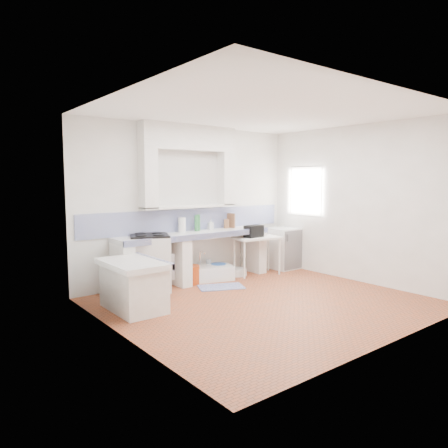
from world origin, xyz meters
TOP-DOWN VIEW (x-y plane):
  - floor at (0.00, 0.00)m, footprint 4.50×4.50m
  - ceiling at (0.00, 0.00)m, footprint 4.50×4.50m
  - wall_back at (0.00, 2.00)m, footprint 4.50×0.00m
  - wall_front at (0.00, -2.00)m, footprint 4.50×0.00m
  - wall_left at (-2.25, 0.00)m, footprint 0.00×4.50m
  - wall_right at (2.25, 0.00)m, footprint 0.00×4.50m
  - alcove_mass at (-0.10, 1.88)m, footprint 1.90×0.25m
  - window_frame at (2.42, 1.20)m, footprint 0.35×0.86m
  - lace_valance at (2.28, 1.20)m, footprint 0.01×0.84m
  - counter_slab at (-0.10, 1.70)m, footprint 3.00×0.60m
  - counter_lip at (-0.10, 1.42)m, footprint 3.00×0.04m
  - counter_pier_left at (-1.50, 1.70)m, footprint 0.20×0.55m
  - counter_pier_mid at (-0.45, 1.70)m, footprint 0.20×0.55m
  - counter_pier_right at (1.30, 1.70)m, footprint 0.20×0.55m
  - peninsula_top at (-1.70, 0.90)m, footprint 0.70×1.10m
  - peninsula_base at (-1.70, 0.90)m, footprint 0.60×1.00m
  - peninsula_lip at (-1.37, 0.90)m, footprint 0.04×1.10m
  - backsplash at (0.00, 1.99)m, footprint 4.27×0.03m
  - stove at (-1.02, 1.69)m, footprint 0.83×0.82m
  - sink at (0.12, 1.70)m, footprint 1.06×0.76m
  - side_table at (1.17, 1.46)m, footprint 0.96×0.65m
  - fridge at (1.99, 1.54)m, footprint 0.54×0.54m
  - bucket_red at (-0.25, 1.65)m, footprint 0.40×0.40m
  - bucket_orange at (0.21, 1.55)m, footprint 0.27×0.27m
  - bucket_blue at (0.41, 1.69)m, footprint 0.32×0.32m
  - basin_white at (0.81, 1.62)m, footprint 0.38×0.38m
  - water_bottle_a at (-0.10, 1.85)m, footprint 0.10×0.10m
  - water_bottle_b at (0.29, 1.83)m, footprint 0.10×0.10m
  - black_bag at (1.09, 1.47)m, footprint 0.38×0.24m
  - green_bottle_a at (0.00, 1.83)m, footprint 0.08×0.08m
  - green_bottle_b at (0.06, 1.84)m, footprint 0.08×0.08m
  - knife_block at (0.71, 1.84)m, footprint 0.11×0.10m
  - cutting_board at (0.84, 1.85)m, footprint 0.04×0.21m
  - paper_towel at (-0.29, 1.85)m, footprint 0.17×0.17m
  - soap_bottle at (0.34, 1.85)m, footprint 0.10×0.10m
  - rug at (0.02, 1.11)m, footprint 0.87×0.70m

SIDE VIEW (x-z plane):
  - floor at x=0.00m, z-range 0.00..0.00m
  - rug at x=0.02m, z-range 0.00..0.01m
  - basin_white at x=0.81m, z-range 0.00..0.14m
  - sink at x=0.12m, z-range 0.00..0.23m
  - bucket_orange at x=0.21m, z-range 0.00..0.24m
  - bucket_blue at x=0.41m, z-range 0.00..0.27m
  - water_bottle_a at x=-0.10m, z-range 0.00..0.32m
  - bucket_red at x=-0.25m, z-range 0.00..0.32m
  - water_bottle_b at x=0.29m, z-range 0.00..0.34m
  - peninsula_base at x=-1.70m, z-range 0.00..0.62m
  - side_table at x=1.17m, z-range 0.35..0.39m
  - counter_pier_left at x=-1.50m, z-range 0.00..0.82m
  - counter_pier_mid at x=-0.45m, z-range 0.00..0.82m
  - counter_pier_right at x=1.30m, z-range 0.00..0.82m
  - fridge at x=1.99m, z-range 0.00..0.84m
  - stove at x=-1.02m, z-range 0.00..0.90m
  - peninsula_top at x=-1.70m, z-range 0.62..0.70m
  - peninsula_lip at x=-1.37m, z-range 0.61..0.71m
  - black_bag at x=1.09m, z-range 0.74..0.96m
  - counter_slab at x=-0.10m, z-range 0.82..0.90m
  - counter_lip at x=-0.10m, z-range 0.81..0.91m
  - knife_block at x=0.71m, z-range 0.90..1.08m
  - soap_bottle at x=0.34m, z-range 0.90..1.10m
  - paper_towel at x=-0.29m, z-range 0.90..1.16m
  - cutting_board at x=0.84m, z-range 0.90..1.18m
  - green_bottle_a at x=0.00m, z-range 0.90..1.19m
  - green_bottle_b at x=0.06m, z-range 0.90..1.20m
  - backsplash at x=0.00m, z-range 0.90..1.30m
  - wall_back at x=0.00m, z-range -0.85..3.65m
  - wall_front at x=0.00m, z-range -0.85..3.65m
  - wall_left at x=-2.25m, z-range -0.85..3.65m
  - wall_right at x=2.25m, z-range -0.85..3.65m
  - window_frame at x=2.42m, z-range 1.07..2.13m
  - lace_valance at x=2.28m, z-range 1.86..2.10m
  - alcove_mass at x=-0.10m, z-range 2.35..2.80m
  - ceiling at x=0.00m, z-range 2.80..2.80m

